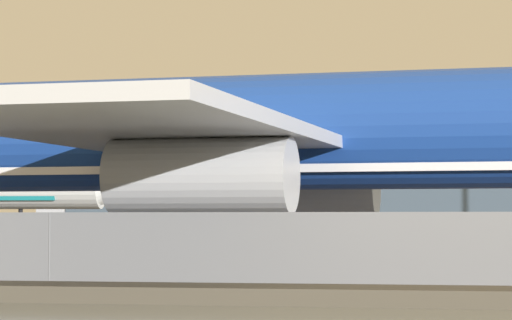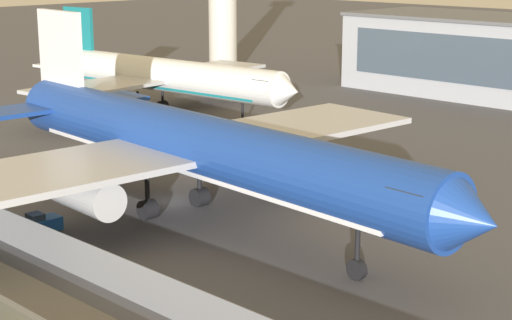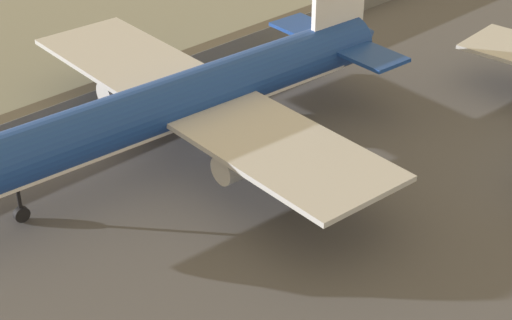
# 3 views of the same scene
# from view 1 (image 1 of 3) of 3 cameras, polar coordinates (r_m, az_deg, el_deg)

# --- Properties ---
(ground_plane) EXTENTS (500.00, 500.00, 0.00)m
(ground_plane) POSITION_cam_1_polar(r_m,az_deg,el_deg) (57.88, -4.07, -5.26)
(ground_plane) COLOR #4C4C51
(perimeter_fence) EXTENTS (280.00, 0.10, 2.71)m
(perimeter_fence) POSITION_cam_1_polar(r_m,az_deg,el_deg) (42.60, -9.69, -4.27)
(perimeter_fence) COLOR slate
(perimeter_fence) RESTS_ON ground
(cargo_jet_blue) EXTENTS (56.35, 48.43, 16.30)m
(cargo_jet_blue) POSITION_cam_1_polar(r_m,az_deg,el_deg) (55.07, 0.66, 1.08)
(cargo_jet_blue) COLOR #193D93
(cargo_jet_blue) RESTS_ON ground
(baggage_tug) EXTENTS (1.70, 3.25, 1.80)m
(baggage_tug) POSITION_cam_1_polar(r_m,az_deg,el_deg) (45.53, -8.84, -4.88)
(baggage_tug) COLOR #19519E
(baggage_tug) RESTS_ON ground
(terminal_building) EXTENTS (81.60, 19.42, 12.09)m
(terminal_building) POSITION_cam_1_polar(r_m,az_deg,el_deg) (127.47, 8.52, -1.20)
(terminal_building) COLOR #9EA3AD
(terminal_building) RESTS_ON ground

